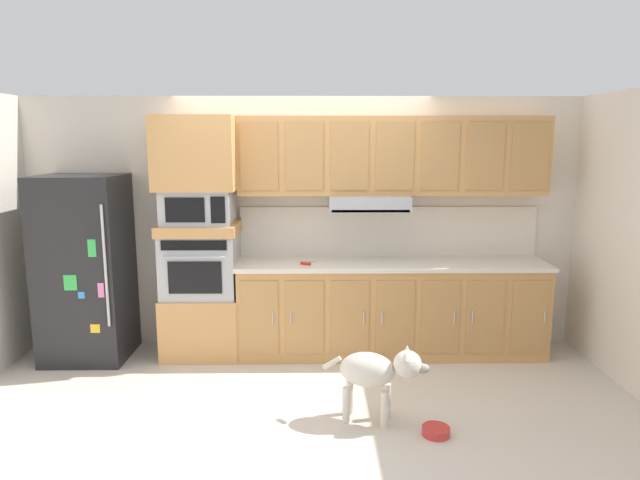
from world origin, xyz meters
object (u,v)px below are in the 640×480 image
at_px(built_in_oven, 201,264).
at_px(refrigerator, 85,268).
at_px(screwdriver, 306,263).
at_px(dog_food_bowl, 436,431).
at_px(microwave, 199,206).
at_px(dog, 377,371).

bearing_deg(built_in_oven, refrigerator, -176.43).
height_order(refrigerator, screwdriver, refrigerator).
relative_size(refrigerator, dog_food_bowl, 8.80).
xyz_separation_m(refrigerator, dog_food_bowl, (3.04, -1.53, -0.85)).
bearing_deg(microwave, dog_food_bowl, -39.19).
distance_m(refrigerator, dog, 2.99).
relative_size(refrigerator, screwdriver, 11.11).
distance_m(refrigerator, dog_food_bowl, 3.51).
relative_size(microwave, dog_food_bowl, 3.22).
distance_m(refrigerator, microwave, 1.23).
distance_m(refrigerator, screwdriver, 2.10).
xyz_separation_m(built_in_oven, dog, (1.55, -1.39, -0.50)).
xyz_separation_m(microwave, dog_food_bowl, (1.96, -1.60, -1.43)).
bearing_deg(built_in_oven, dog, -41.87).
height_order(built_in_oven, screwdriver, built_in_oven).
bearing_deg(dog_food_bowl, refrigerator, 153.32).
relative_size(refrigerator, dog, 2.24).
height_order(refrigerator, dog_food_bowl, refrigerator).
height_order(refrigerator, built_in_oven, refrigerator).
bearing_deg(dog_food_bowl, screwdriver, 122.45).
bearing_deg(dog_food_bowl, dog, 153.07).
xyz_separation_m(screwdriver, dog, (0.54, -1.28, -0.54)).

